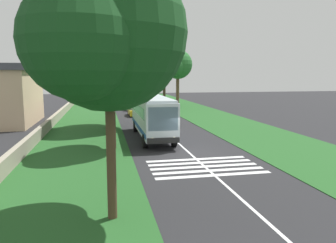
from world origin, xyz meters
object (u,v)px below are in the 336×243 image
roadside_tree_left_2 (110,63)px  utility_pole (112,91)px  roadside_tree_right_0 (146,67)px  trailing_car_2 (128,103)px  roadside_tree_left_0 (109,64)px  roadside_tree_left_1 (104,38)px  roadside_tree_right_1 (177,65)px  trailing_car_3 (124,101)px  roadside_tree_right_2 (163,61)px  trailing_car_1 (130,106)px  coach_bus (152,114)px  trailing_car_0 (135,111)px

roadside_tree_left_2 → utility_pole: bearing=-2.3°
roadside_tree_right_0 → utility_pole: bearing=168.1°
trailing_car_2 → roadside_tree_left_0: size_ratio=0.40×
roadside_tree_left_1 → roadside_tree_left_2: 12.42m
roadside_tree_right_1 → roadside_tree_left_2: bearing=157.7°
roadside_tree_left_2 → roadside_tree_right_0: size_ratio=0.91×
trailing_car_3 → roadside_tree_right_2: 10.82m
trailing_car_1 → roadside_tree_left_2: (-27.84, 3.79, 5.82)m
trailing_car_2 → roadside_tree_right_2: roadside_tree_right_2 is taller
roadside_tree_left_0 → roadside_tree_right_1: roadside_tree_left_0 is taller
roadside_tree_right_0 → roadside_tree_left_0: bearing=168.1°
roadside_tree_left_2 → coach_bus: bearing=-45.6°
coach_bus → trailing_car_1: 24.27m
trailing_car_3 → roadside_tree_right_0: 23.00m
trailing_car_3 → roadside_tree_right_2: size_ratio=0.37×
trailing_car_0 → trailing_car_2: bearing=-0.6°
trailing_car_3 → roadside_tree_left_1: 52.08m
trailing_car_0 → roadside_tree_left_2: 21.23m
coach_bus → roadside_tree_left_1: 17.24m
trailing_car_1 → roadside_tree_left_0: (-17.88, 3.61, 6.08)m
trailing_car_3 → trailing_car_0: bearing=-179.2°
trailing_car_1 → roadside_tree_right_2: 14.47m
trailing_car_3 → roadside_tree_right_1: size_ratio=0.44×
trailing_car_1 → roadside_tree_left_0: 19.23m
roadside_tree_right_1 → utility_pole: 20.69m
coach_bus → roadside_tree_left_1: roadside_tree_left_1 is taller
trailing_car_2 → roadside_tree_left_2: bearing=173.3°
coach_bus → roadside_tree_right_2: (34.12, -7.38, 6.16)m
roadside_tree_left_1 → trailing_car_1: bearing=-6.1°
trailing_car_0 → trailing_car_3: bearing=0.8°
roadside_tree_left_0 → trailing_car_1: bearing=-11.4°
trailing_car_1 → roadside_tree_left_2: size_ratio=0.47×
roadside_tree_left_2 → utility_pole: roadside_tree_left_2 is taller
roadside_tree_left_1 → roadside_tree_right_0: size_ratio=0.99×
roadside_tree_right_2 → utility_pole: 28.79m
trailing_car_0 → utility_pole: utility_pole is taller
trailing_car_2 → trailing_car_1: bearing=178.4°
coach_bus → roadside_tree_right_0: roadside_tree_right_0 is taller
trailing_car_0 → roadside_tree_left_1: (-32.46, 4.28, 6.30)m
trailing_car_1 → roadside_tree_left_2: roadside_tree_left_2 is taller
trailing_car_1 → trailing_car_3: same height
roadside_tree_left_1 → utility_pole: 23.95m
trailing_car_0 → roadside_tree_right_0: (39.77, -6.85, 7.09)m
coach_bus → roadside_tree_right_2: bearing=-12.2°
roadside_tree_left_0 → roadside_tree_right_0: size_ratio=1.06×
roadside_tree_left_0 → coach_bus: bearing=-151.0°
roadside_tree_right_0 → trailing_car_2: bearing=165.8°
roadside_tree_left_2 → roadside_tree_right_0: bearing=-10.1°
trailing_car_1 → roadside_tree_left_2: bearing=172.3°
trailing_car_3 → roadside_tree_left_0: 30.00m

